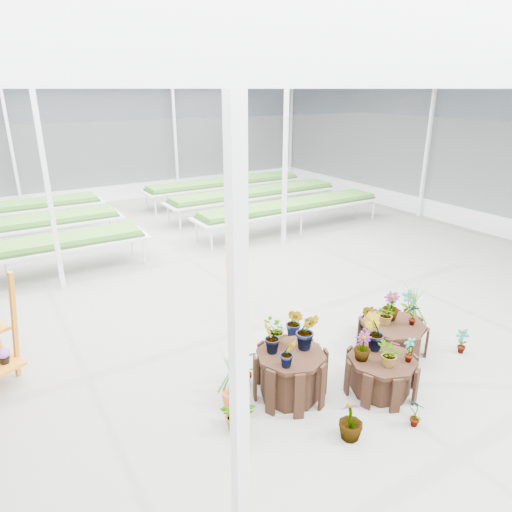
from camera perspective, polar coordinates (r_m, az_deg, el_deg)
ground_plane at (r=8.61m, az=2.29°, el=-9.02°), size 24.00×24.00×0.00m
greenhouse_shell at (r=7.76m, az=2.52°, el=5.63°), size 18.00×24.00×4.50m
steel_frame at (r=7.76m, az=2.52°, el=5.63°), size 18.00×24.00×4.50m
nursery_benches at (r=14.56m, az=-13.72°, el=4.57°), size 16.00×7.00×0.84m
plinth_tall at (r=6.76m, az=4.31°, el=-14.55°), size 1.34×1.34×0.70m
plinth_mid at (r=7.13m, az=15.33°, el=-14.07°), size 1.34×1.34×0.54m
plinth_low at (r=8.18m, az=16.65°, el=-9.61°), size 1.26×1.26×0.50m
nursery_plants at (r=7.19m, az=9.58°, el=-10.79°), size 4.80×2.99×1.29m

